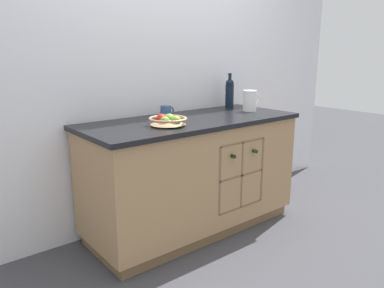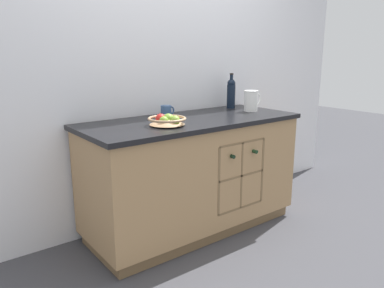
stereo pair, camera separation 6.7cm
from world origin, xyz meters
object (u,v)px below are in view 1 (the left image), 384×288
at_px(ceramic_mug, 166,111).
at_px(standing_wine_bottle, 230,93).
at_px(fruit_bowl, 168,120).
at_px(white_pitcher, 250,100).

distance_m(ceramic_mug, standing_wine_bottle, 0.73).
xyz_separation_m(fruit_bowl, white_pitcher, (0.94, 0.10, 0.05)).
bearing_deg(white_pitcher, standing_wine_bottle, 93.25).
height_order(fruit_bowl, ceramic_mug, ceramic_mug).
bearing_deg(white_pitcher, ceramic_mug, 164.32).
bearing_deg(fruit_bowl, standing_wine_bottle, 20.19).
bearing_deg(ceramic_mug, fruit_bowl, -123.12).
height_order(fruit_bowl, white_pitcher, white_pitcher).
xyz_separation_m(white_pitcher, standing_wine_bottle, (-0.01, 0.24, 0.05)).
height_order(white_pitcher, ceramic_mug, white_pitcher).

